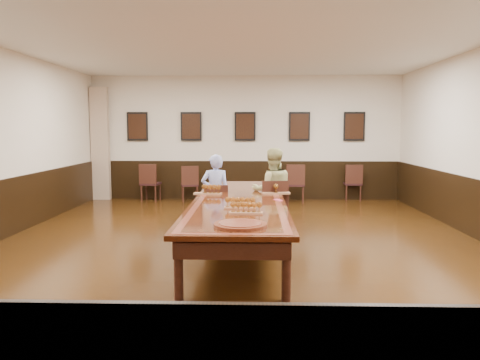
{
  "coord_description": "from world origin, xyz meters",
  "views": [
    {
      "loc": [
        0.23,
        -7.2,
        1.86
      ],
      "look_at": [
        0.0,
        0.5,
        1.0
      ],
      "focal_mm": 35.0,
      "sensor_mm": 36.0,
      "label": 1
    }
  ],
  "objects_px": {
    "chair_man": "(216,208)",
    "spare_chair_d": "(352,182)",
    "person_woman": "(272,191)",
    "conference_table": "(239,208)",
    "spare_chair_a": "(151,182)",
    "spare_chair_c": "(296,183)",
    "carved_platter": "(240,225)",
    "person_man": "(215,193)",
    "chair_woman": "(273,207)",
    "spare_chair_b": "(190,183)"
  },
  "relations": [
    {
      "from": "spare_chair_b",
      "to": "chair_man",
      "type": "bearing_deg",
      "value": 93.52
    },
    {
      "from": "person_woman",
      "to": "spare_chair_a",
      "type": "bearing_deg",
      "value": -57.3
    },
    {
      "from": "spare_chair_c",
      "to": "person_man",
      "type": "bearing_deg",
      "value": 68.1
    },
    {
      "from": "spare_chair_a",
      "to": "spare_chair_c",
      "type": "height_order",
      "value": "spare_chair_c"
    },
    {
      "from": "chair_man",
      "to": "spare_chair_a",
      "type": "height_order",
      "value": "spare_chair_a"
    },
    {
      "from": "spare_chair_c",
      "to": "person_man",
      "type": "distance_m",
      "value": 3.8
    },
    {
      "from": "spare_chair_c",
      "to": "spare_chair_b",
      "type": "bearing_deg",
      "value": 2.97
    },
    {
      "from": "chair_man",
      "to": "conference_table",
      "type": "relative_size",
      "value": 0.17
    },
    {
      "from": "spare_chair_a",
      "to": "person_woman",
      "type": "relative_size",
      "value": 0.64
    },
    {
      "from": "person_man",
      "to": "carved_platter",
      "type": "relative_size",
      "value": 2.03
    },
    {
      "from": "person_man",
      "to": "chair_woman",
      "type": "bearing_deg",
      "value": 162.19
    },
    {
      "from": "spare_chair_a",
      "to": "carved_platter",
      "type": "distance_m",
      "value": 7.06
    },
    {
      "from": "chair_woman",
      "to": "spare_chair_d",
      "type": "height_order",
      "value": "chair_woman"
    },
    {
      "from": "person_man",
      "to": "person_woman",
      "type": "xyz_separation_m",
      "value": [
        1.02,
        -0.08,
        0.06
      ]
    },
    {
      "from": "chair_man",
      "to": "spare_chair_d",
      "type": "bearing_deg",
      "value": -137.48
    },
    {
      "from": "spare_chair_c",
      "to": "spare_chair_a",
      "type": "bearing_deg",
      "value": 3.38
    },
    {
      "from": "spare_chair_a",
      "to": "spare_chair_c",
      "type": "bearing_deg",
      "value": -175.02
    },
    {
      "from": "chair_woman",
      "to": "spare_chair_d",
      "type": "xyz_separation_m",
      "value": [
        2.2,
        3.95,
        -0.02
      ]
    },
    {
      "from": "chair_woman",
      "to": "spare_chair_a",
      "type": "xyz_separation_m",
      "value": [
        -2.98,
        3.68,
        -0.0
      ]
    },
    {
      "from": "chair_woman",
      "to": "carved_platter",
      "type": "bearing_deg",
      "value": 73.49
    },
    {
      "from": "spare_chair_a",
      "to": "spare_chair_b",
      "type": "height_order",
      "value": "spare_chair_a"
    },
    {
      "from": "conference_table",
      "to": "carved_platter",
      "type": "height_order",
      "value": "carved_platter"
    },
    {
      "from": "spare_chair_d",
      "to": "person_man",
      "type": "xyz_separation_m",
      "value": [
        -3.23,
        -3.76,
        0.23
      ]
    },
    {
      "from": "chair_man",
      "to": "spare_chair_d",
      "type": "distance_m",
      "value": 5.02
    },
    {
      "from": "chair_woman",
      "to": "person_man",
      "type": "xyz_separation_m",
      "value": [
        -1.03,
        0.18,
        0.21
      ]
    },
    {
      "from": "chair_man",
      "to": "spare_chair_d",
      "type": "relative_size",
      "value": 0.94
    },
    {
      "from": "person_man",
      "to": "person_woman",
      "type": "bearing_deg",
      "value": 167.71
    },
    {
      "from": "spare_chair_a",
      "to": "spare_chair_d",
      "type": "distance_m",
      "value": 5.18
    },
    {
      "from": "chair_woman",
      "to": "conference_table",
      "type": "height_order",
      "value": "chair_woman"
    },
    {
      "from": "chair_woman",
      "to": "person_woman",
      "type": "distance_m",
      "value": 0.29
    },
    {
      "from": "chair_woman",
      "to": "person_woman",
      "type": "height_order",
      "value": "person_woman"
    },
    {
      "from": "chair_woman",
      "to": "spare_chair_b",
      "type": "xyz_separation_m",
      "value": [
        -1.97,
        3.67,
        -0.03
      ]
    },
    {
      "from": "spare_chair_a",
      "to": "conference_table",
      "type": "distance_m",
      "value": 5.17
    },
    {
      "from": "carved_platter",
      "to": "spare_chair_c",
      "type": "bearing_deg",
      "value": 79.5
    },
    {
      "from": "conference_table",
      "to": "carved_platter",
      "type": "bearing_deg",
      "value": -87.81
    },
    {
      "from": "chair_woman",
      "to": "person_woman",
      "type": "xyz_separation_m",
      "value": [
        -0.01,
        0.1,
        0.27
      ]
    },
    {
      "from": "chair_man",
      "to": "conference_table",
      "type": "xyz_separation_m",
      "value": [
        0.45,
        -0.99,
        0.17
      ]
    },
    {
      "from": "spare_chair_d",
      "to": "person_woman",
      "type": "distance_m",
      "value": 4.45
    },
    {
      "from": "chair_woman",
      "to": "spare_chair_c",
      "type": "relative_size",
      "value": 1.0
    },
    {
      "from": "chair_man",
      "to": "spare_chair_a",
      "type": "bearing_deg",
      "value": -69.03
    },
    {
      "from": "spare_chair_a",
      "to": "carved_platter",
      "type": "relative_size",
      "value": 1.4
    },
    {
      "from": "spare_chair_a",
      "to": "spare_chair_d",
      "type": "bearing_deg",
      "value": -170.08
    },
    {
      "from": "spare_chair_c",
      "to": "person_woman",
      "type": "height_order",
      "value": "person_woman"
    },
    {
      "from": "spare_chair_d",
      "to": "person_woman",
      "type": "height_order",
      "value": "person_woman"
    },
    {
      "from": "spare_chair_b",
      "to": "carved_platter",
      "type": "bearing_deg",
      "value": 91.19
    },
    {
      "from": "person_woman",
      "to": "conference_table",
      "type": "relative_size",
      "value": 0.3
    },
    {
      "from": "chair_woman",
      "to": "person_woman",
      "type": "bearing_deg",
      "value": -90.0
    },
    {
      "from": "person_man",
      "to": "spare_chair_b",
      "type": "bearing_deg",
      "value": -82.48
    },
    {
      "from": "person_woman",
      "to": "conference_table",
      "type": "height_order",
      "value": "person_woman"
    },
    {
      "from": "chair_man",
      "to": "person_man",
      "type": "xyz_separation_m",
      "value": [
        -0.01,
        0.09,
        0.26
      ]
    }
  ]
}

